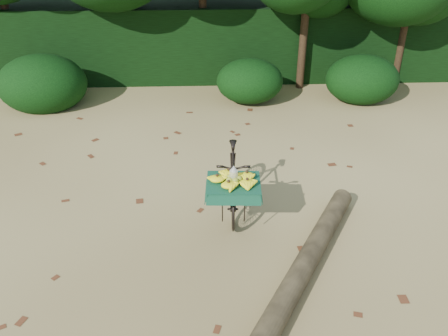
{
  "coord_description": "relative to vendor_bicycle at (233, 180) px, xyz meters",
  "views": [
    {
      "loc": [
        0.52,
        -5.62,
        4.07
      ],
      "look_at": [
        0.75,
        -0.01,
        0.81
      ],
      "focal_mm": 38.0,
      "sensor_mm": 36.0,
      "label": 1
    }
  ],
  "objects": [
    {
      "name": "leaf_litter",
      "position": [
        -0.89,
        0.46,
        -0.5
      ],
      "size": [
        7.0,
        7.3,
        0.01
      ],
      "primitive_type": null,
      "color": "#552C16",
      "rests_on": "ground"
    },
    {
      "name": "ground",
      "position": [
        -0.89,
        -0.19,
        -0.5
      ],
      "size": [
        80.0,
        80.0,
        0.0
      ],
      "primitive_type": "plane",
      "color": "tan",
      "rests_on": "ground"
    },
    {
      "name": "tree_row",
      "position": [
        -1.54,
        5.31,
        1.5
      ],
      "size": [
        14.5,
        2.0,
        4.0
      ],
      "primitive_type": null,
      "color": "black",
      "rests_on": "ground"
    },
    {
      "name": "hedge_backdrop",
      "position": [
        -0.89,
        6.11,
        0.4
      ],
      "size": [
        26.0,
        1.8,
        1.8
      ],
      "primitive_type": "cube",
      "color": "black",
      "rests_on": "ground"
    },
    {
      "name": "fallen_log",
      "position": [
        0.7,
        -1.61,
        -0.36
      ],
      "size": [
        2.14,
        3.4,
        0.27
      ],
      "primitive_type": "cylinder",
      "rotation": [
        1.57,
        0.0,
        -0.53
      ],
      "color": "brown",
      "rests_on": "ground"
    },
    {
      "name": "bush_clumps",
      "position": [
        -0.39,
        4.11,
        -0.05
      ],
      "size": [
        8.8,
        1.7,
        0.9
      ],
      "primitive_type": null,
      "color": "black",
      "rests_on": "ground"
    },
    {
      "name": "vendor_bicycle",
      "position": [
        0.0,
        0.0,
        0.0
      ],
      "size": [
        0.73,
        1.73,
        0.98
      ],
      "rotation": [
        0.0,
        0.0,
        -0.05
      ],
      "color": "black",
      "rests_on": "ground"
    }
  ]
}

